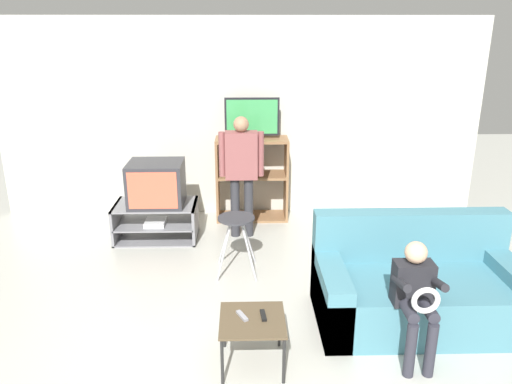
% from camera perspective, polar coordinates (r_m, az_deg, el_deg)
% --- Properties ---
extents(wall_back, '(6.40, 0.06, 2.60)m').
position_cam_1_polar(wall_back, '(6.68, -1.78, 8.35)').
color(wall_back, beige).
rests_on(wall_back, ground_plane).
extents(tv_stand, '(0.98, 0.58, 0.44)m').
position_cam_1_polar(tv_stand, '(6.19, -11.32, -3.31)').
color(tv_stand, slate).
rests_on(tv_stand, ground_plane).
extents(television_main, '(0.64, 0.55, 0.52)m').
position_cam_1_polar(television_main, '(6.03, -11.33, 0.97)').
color(television_main, '#2D2D33').
rests_on(television_main, tv_stand).
extents(media_shelf, '(0.94, 0.41, 1.09)m').
position_cam_1_polar(media_shelf, '(6.59, -0.49, 1.58)').
color(media_shelf, '#8E6642').
rests_on(media_shelf, ground_plane).
extents(television_flat, '(0.70, 0.20, 0.52)m').
position_cam_1_polar(television_flat, '(6.42, -0.46, 8.32)').
color(television_flat, black).
rests_on(television_flat, media_shelf).
extents(folding_stool, '(0.42, 0.44, 0.62)m').
position_cam_1_polar(folding_stool, '(5.15, -2.27, -3.96)').
color(folding_stool, '#B7B7BC').
rests_on(folding_stool, ground_plane).
extents(snack_table, '(0.49, 0.49, 0.40)m').
position_cam_1_polar(snack_table, '(3.88, -0.41, -14.84)').
color(snack_table, brown).
rests_on(snack_table, ground_plane).
extents(remote_control_black, '(0.05, 0.15, 0.02)m').
position_cam_1_polar(remote_control_black, '(3.88, 0.83, -13.91)').
color(remote_control_black, black).
rests_on(remote_control_black, snack_table).
extents(remote_control_white, '(0.10, 0.14, 0.02)m').
position_cam_1_polar(remote_control_white, '(3.88, -1.60, -13.96)').
color(remote_control_white, gray).
rests_on(remote_control_white, snack_table).
extents(couch, '(1.77, 0.94, 0.90)m').
position_cam_1_polar(couch, '(4.68, 17.96, -10.44)').
color(couch, teal).
rests_on(couch, ground_plane).
extents(person_standing_adult, '(0.53, 0.20, 1.49)m').
position_cam_1_polar(person_standing_adult, '(5.92, -1.67, 2.99)').
color(person_standing_adult, '#2D2D33').
rests_on(person_standing_adult, ground_plane).
extents(person_seated_child, '(0.33, 0.43, 0.95)m').
position_cam_1_polar(person_seated_child, '(4.02, 17.80, -10.94)').
color(person_seated_child, '#2D2D38').
rests_on(person_seated_child, ground_plane).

